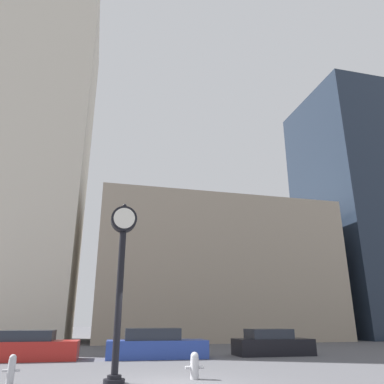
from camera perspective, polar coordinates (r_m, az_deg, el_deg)
The scene contains 9 objects.
building_tall_tower at distance 39.20m, azimuth -27.16°, elevation 4.93°, with size 15.40×12.00×32.35m.
building_storefront_row at distance 36.98m, azimuth 2.97°, elevation -12.08°, with size 21.60×12.00×12.24m.
building_glass_modern at distance 46.53m, azimuth 23.72°, elevation -2.33°, with size 9.73×12.00×27.49m.
street_clock at distance 12.06m, azimuth -10.74°, elevation -10.72°, with size 0.82×0.61×5.31m.
car_red at distance 19.55m, azimuth -23.41°, elevation -20.91°, with size 4.14×1.92×1.27m.
car_blue at distance 19.24m, azimuth -5.56°, elevation -22.25°, with size 4.78×2.03×1.34m.
car_black at distance 21.13m, azimuth 12.07°, elevation -21.71°, with size 3.96×1.89×1.27m.
fire_hydrant_near at distance 12.66m, azimuth -25.82°, elevation -23.10°, with size 0.46×0.20×0.78m.
fire_hydrant_far at distance 12.60m, azimuth 0.40°, elevation -24.90°, with size 0.59×0.26×0.77m.
Camera 1 is at (-2.10, -11.13, 1.69)m, focal length 35.00 mm.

